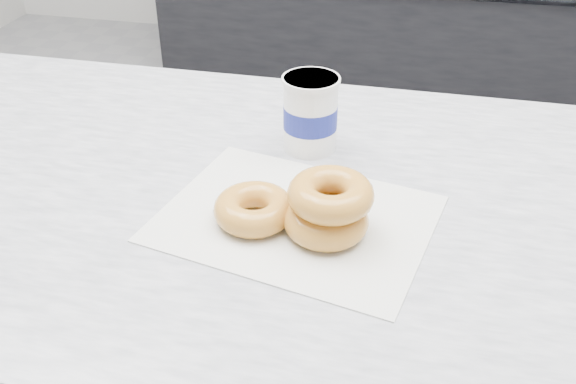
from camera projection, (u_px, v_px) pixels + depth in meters
name	position (u px, v px, depth m)	size (l,w,h in m)	color
ground	(322.00, 338.00, 1.87)	(5.00, 5.00, 0.00)	gray
wax_paper	(296.00, 218.00, 0.83)	(0.34, 0.26, 0.00)	silver
donut_single	(254.00, 209.00, 0.82)	(0.10, 0.10, 0.04)	gold
donut_stack	(328.00, 207.00, 0.79)	(0.12, 0.12, 0.07)	gold
coffee_cup	(310.00, 113.00, 0.96)	(0.10, 0.10, 0.12)	white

